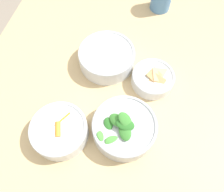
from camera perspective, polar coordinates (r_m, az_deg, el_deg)
ground_plane at (r=1.41m, az=-2.06°, el=-14.93°), size 10.00×10.00×0.00m
dining_table at (r=0.80m, az=-3.51°, el=-5.03°), size 1.29×0.87×0.74m
bowl_carrots at (r=0.66m, az=-13.53°, el=-8.72°), size 0.16×0.16×0.06m
bowl_greens at (r=0.64m, az=3.14°, el=-8.27°), size 0.19×0.19×0.10m
bowl_beans_hotdog at (r=0.77m, az=-1.41°, el=9.99°), size 0.19×0.19×0.06m
bowl_cookies at (r=0.74m, az=10.63°, el=4.56°), size 0.14×0.14×0.05m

